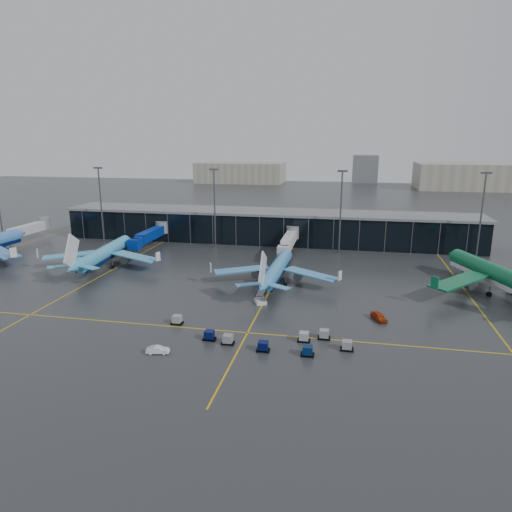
% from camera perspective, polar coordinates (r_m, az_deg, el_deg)
% --- Properties ---
extents(ground, '(600.00, 600.00, 0.00)m').
position_cam_1_polar(ground, '(100.53, -4.84, -5.68)').
color(ground, '#282B2D').
rests_on(ground, ground).
extents(terminal_pier, '(142.00, 17.00, 10.70)m').
position_cam_1_polar(terminal_pier, '(157.61, 1.36, 3.78)').
color(terminal_pier, black).
rests_on(terminal_pier, ground).
extents(jet_bridges, '(94.00, 27.50, 7.20)m').
position_cam_1_polar(jet_bridges, '(150.16, -13.23, 2.53)').
color(jet_bridges, '#595B60').
rests_on(jet_bridges, ground).
extents(flood_masts, '(203.00, 0.50, 25.50)m').
position_cam_1_polar(flood_masts, '(143.76, 2.52, 6.13)').
color(flood_masts, '#595B60').
rests_on(flood_masts, ground).
extents(distant_hangars, '(260.00, 71.00, 22.00)m').
position_cam_1_polar(distant_hangars, '(362.34, 15.18, 9.83)').
color(distant_hangars, '#B2AD99').
rests_on(distant_hangars, ground).
extents(taxi_lines, '(220.00, 120.00, 0.02)m').
position_cam_1_polar(taxi_lines, '(108.19, 1.83, -4.16)').
color(taxi_lines, gold).
rests_on(taxi_lines, ground).
extents(airliner_arkefly, '(38.56, 42.94, 12.24)m').
position_cam_1_polar(airliner_arkefly, '(132.69, -18.41, 1.33)').
color(airliner_arkefly, '#3FA2D0').
rests_on(airliner_arkefly, ground).
extents(airliner_klm_near, '(33.45, 37.82, 11.34)m').
position_cam_1_polar(airliner_klm_near, '(111.54, 2.64, -0.56)').
color(airliner_klm_near, '#3F91CF').
rests_on(airliner_klm_near, ground).
extents(airliner_aer_lingus, '(51.99, 55.25, 13.70)m').
position_cam_1_polar(airliner_aer_lingus, '(117.65, 28.06, -0.89)').
color(airliner_aer_lingus, '#0B6137').
rests_on(airliner_aer_lingus, ground).
extents(baggage_carts, '(34.26, 9.93, 1.70)m').
position_cam_1_polar(baggage_carts, '(80.60, 1.54, -10.28)').
color(baggage_carts, black).
rests_on(baggage_carts, ground).
extents(mobile_airstair, '(3.29, 3.81, 3.45)m').
position_cam_1_polar(mobile_airstair, '(98.99, 0.56, -5.48)').
color(mobile_airstair, silver).
rests_on(mobile_airstair, ground).
extents(service_van_red, '(3.52, 4.81, 1.52)m').
position_cam_1_polar(service_van_red, '(93.18, 15.11, -7.30)').
color(service_van_red, '#A42C0C').
rests_on(service_van_red, ground).
extents(service_van_white, '(4.02, 2.05, 1.26)m').
position_cam_1_polar(service_van_white, '(78.64, -12.17, -11.39)').
color(service_van_white, silver).
rests_on(service_van_white, ground).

